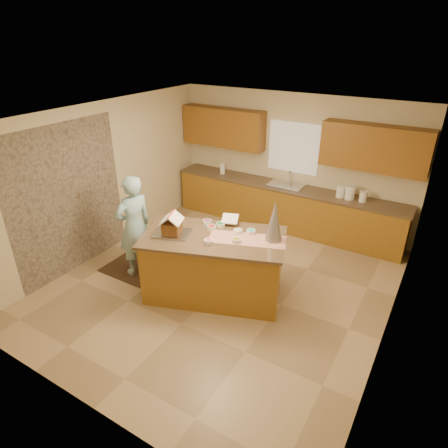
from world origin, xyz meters
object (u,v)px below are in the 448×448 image
Objects in this scene: boy at (134,226)px; gingerbread_house at (172,225)px; island_base at (214,267)px; tinsel_tree at (274,221)px.

gingerbread_house is (0.89, -0.12, 0.30)m from boy.
boy is 0.95m from gingerbread_house.
island_base is 1.17× the size of boy.
boy reaches higher than island_base.
island_base is 1.21m from tinsel_tree.
tinsel_tree is 2.35m from boy.
tinsel_tree is 0.36× the size of boy.
tinsel_tree is 1.54× the size of gingerbread_house.
tinsel_tree is at bearing 118.61° from boy.
boy is 4.34× the size of gingerbread_house.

